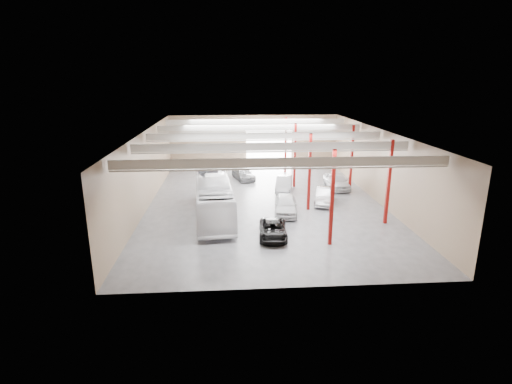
{
  "coord_description": "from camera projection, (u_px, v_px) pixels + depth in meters",
  "views": [
    {
      "loc": [
        -3.48,
        -36.44,
        11.7
      ],
      "look_at": [
        -1.12,
        -3.51,
        2.2
      ],
      "focal_mm": 28.0,
      "sensor_mm": 36.0,
      "label": 1
    }
  ],
  "objects": [
    {
      "name": "car_row_b",
      "position": [
        284.0,
        184.0,
        42.67
      ],
      "size": [
        2.48,
        4.84,
        1.52
      ],
      "primitive_type": "imported",
      "rotation": [
        0.0,
        0.0,
        -0.2
      ],
      "color": "silver",
      "rests_on": "ground"
    },
    {
      "name": "car_right_near",
      "position": [
        325.0,
        196.0,
        38.3
      ],
      "size": [
        2.99,
        4.88,
        1.52
      ],
      "primitive_type": "imported",
      "rotation": [
        0.0,
        0.0,
        -0.32
      ],
      "color": "#BBBBC0",
      "rests_on": "ground"
    },
    {
      "name": "depot_shell",
      "position": [
        266.0,
        152.0,
        37.5
      ],
      "size": [
        22.12,
        32.12,
        7.06
      ],
      "color": "#4E4E54",
      "rests_on": "ground"
    },
    {
      "name": "coach_bus",
      "position": [
        213.0,
        197.0,
        34.49
      ],
      "size": [
        3.85,
        12.68,
        3.48
      ],
      "primitive_type": "imported",
      "rotation": [
        0.0,
        0.0,
        0.08
      ],
      "color": "white",
      "rests_on": "ground"
    },
    {
      "name": "car_row_a",
      "position": [
        286.0,
        205.0,
        35.4
      ],
      "size": [
        2.62,
        5.11,
        1.66
      ],
      "primitive_type": "imported",
      "rotation": [
        0.0,
        0.0,
        -0.14
      ],
      "color": "silver",
      "rests_on": "ground"
    },
    {
      "name": "black_sedan",
      "position": [
        273.0,
        230.0,
        30.13
      ],
      "size": [
        2.4,
        4.6,
        1.24
      ],
      "primitive_type": "imported",
      "rotation": [
        0.0,
        0.0,
        -0.08
      ],
      "color": "black",
      "rests_on": "ground"
    },
    {
      "name": "car_right_far",
      "position": [
        337.0,
        181.0,
        43.44
      ],
      "size": [
        2.25,
        5.0,
        1.67
      ],
      "primitive_type": "imported",
      "rotation": [
        0.0,
        0.0,
        0.06
      ],
      "color": "silver",
      "rests_on": "ground"
    },
    {
      "name": "car_row_c",
      "position": [
        243.0,
        174.0,
        47.39
      ],
      "size": [
        3.13,
        5.0,
        1.35
      ],
      "primitive_type": "imported",
      "rotation": [
        0.0,
        0.0,
        0.29
      ],
      "color": "slate",
      "rests_on": "ground"
    }
  ]
}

